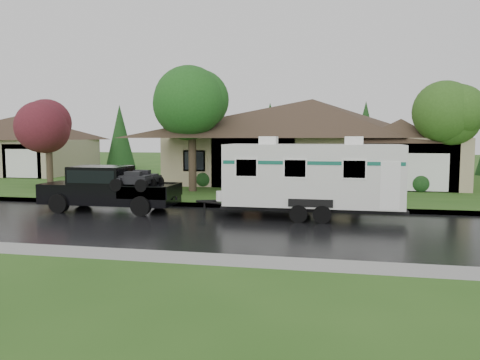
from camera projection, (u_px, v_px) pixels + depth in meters
name	position (u px, v px, depth m)	size (l,w,h in m)	color
ground	(243.00, 217.00, 18.91)	(140.00, 140.00, 0.00)	#2E581B
road	(232.00, 226.00, 16.96)	(140.00, 8.00, 0.01)	black
curb	(253.00, 207.00, 21.09)	(140.00, 0.50, 0.15)	gray
lawn	(284.00, 180.00, 33.53)	(140.00, 26.00, 0.15)	#2E581B
house_main	(316.00, 131.00, 31.61)	(19.44, 10.80, 6.90)	tan
house_far	(21.00, 139.00, 38.45)	(10.80, 8.64, 5.80)	tan
tree_left_green	(192.00, 107.00, 26.02)	(4.11, 4.11, 6.81)	#382B1E
tree_red	(48.00, 127.00, 29.00)	(3.21, 3.21, 5.31)	#382B1E
tree_right_green	(450.00, 117.00, 25.70)	(3.62, 3.62, 5.99)	#382B1E
shrub_row	(307.00, 180.00, 27.51)	(13.60, 1.00, 1.00)	#143814
pickup_truck	(107.00, 187.00, 20.29)	(5.85, 2.22, 1.95)	black
travel_trailer	(312.00, 175.00, 18.46)	(7.21, 2.53, 3.24)	silver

